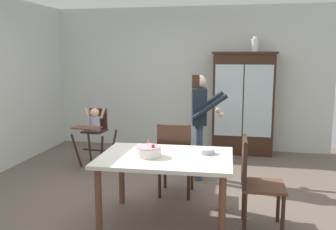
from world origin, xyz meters
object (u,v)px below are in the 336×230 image
(china_cabinet, at_px, (243,103))
(birthday_cake, at_px, (148,151))
(dining_chair_far_side, at_px, (175,155))
(dining_chair_right_end, at_px, (253,177))
(ceramic_vase, at_px, (255,45))
(high_chair_with_toddler, at_px, (95,126))
(dining_table, at_px, (166,164))
(adult_person, at_px, (199,114))
(serving_bowl, at_px, (206,151))

(china_cabinet, height_order, birthday_cake, china_cabinet)
(dining_chair_far_side, bearing_deg, birthday_cake, 77.87)
(birthday_cake, distance_m, dining_chair_right_end, 1.13)
(ceramic_vase, height_order, high_chair_with_toddler, ceramic_vase)
(china_cabinet, relative_size, birthday_cake, 6.64)
(dining_table, bearing_deg, dining_chair_far_side, 92.16)
(dining_table, bearing_deg, ceramic_vase, 72.40)
(ceramic_vase, xyz_separation_m, dining_chair_right_end, (-0.05, -3.03, -1.42))
(birthday_cake, bearing_deg, china_cabinet, 72.58)
(high_chair_with_toddler, distance_m, birthday_cake, 2.34)
(dining_chair_right_end, bearing_deg, ceramic_vase, -2.64)
(ceramic_vase, xyz_separation_m, high_chair_with_toddler, (-2.54, -1.24, -1.32))
(adult_person, bearing_deg, high_chair_with_toddler, 68.72)
(high_chair_with_toddler, distance_m, dining_chair_far_side, 1.90)
(ceramic_vase, distance_m, birthday_cake, 3.52)
(ceramic_vase, relative_size, birthday_cake, 0.96)
(birthday_cake, bearing_deg, serving_bowl, 21.48)
(china_cabinet, xyz_separation_m, dining_chair_right_end, (0.13, -3.02, -0.38))
(high_chair_with_toddler, xyz_separation_m, adult_person, (1.76, -0.33, 0.31))
(adult_person, bearing_deg, dining_chair_right_end, -163.63)
(serving_bowl, bearing_deg, ceramic_vase, 79.14)
(china_cabinet, relative_size, dining_chair_right_end, 1.94)
(china_cabinet, height_order, high_chair_with_toddler, china_cabinet)
(adult_person, distance_m, dining_table, 1.53)
(birthday_cake, relative_size, serving_bowl, 1.56)
(birthday_cake, bearing_deg, adult_person, 76.77)
(adult_person, height_order, dining_table, adult_person)
(adult_person, height_order, dining_chair_right_end, adult_person)
(dining_table, distance_m, dining_chair_right_end, 0.93)
(serving_bowl, bearing_deg, birthday_cake, -158.52)
(china_cabinet, bearing_deg, dining_chair_far_side, -109.40)
(china_cabinet, relative_size, serving_bowl, 10.32)
(high_chair_with_toddler, xyz_separation_m, dining_chair_far_side, (1.54, -1.11, -0.10))
(dining_table, bearing_deg, dining_chair_right_end, 2.04)
(dining_table, height_order, dining_chair_far_side, dining_chair_far_side)
(china_cabinet, height_order, ceramic_vase, ceramic_vase)
(china_cabinet, xyz_separation_m, serving_bowl, (-0.38, -2.88, -0.17))
(china_cabinet, distance_m, dining_table, 3.17)
(birthday_cake, bearing_deg, high_chair_with_toddler, 126.64)
(dining_chair_right_end, bearing_deg, birthday_cake, 92.73)
(dining_chair_right_end, bearing_deg, serving_bowl, 71.99)
(china_cabinet, bearing_deg, ceramic_vase, 1.24)
(high_chair_with_toddler, height_order, birthday_cake, high_chair_with_toddler)
(ceramic_vase, height_order, dining_table, ceramic_vase)
(high_chair_with_toddler, bearing_deg, ceramic_vase, 29.94)
(dining_table, relative_size, dining_chair_far_side, 1.51)
(high_chair_with_toddler, relative_size, dining_table, 0.66)
(ceramic_vase, bearing_deg, serving_bowl, -100.86)
(ceramic_vase, xyz_separation_m, dining_chair_far_side, (-1.00, -2.35, -1.42))
(adult_person, xyz_separation_m, dining_table, (-0.19, -1.49, -0.32))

